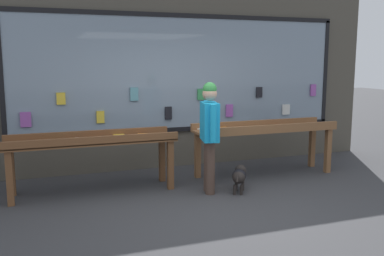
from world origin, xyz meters
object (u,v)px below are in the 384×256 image
Objects in this scene: display_table_right at (265,133)px; small_dog at (239,176)px; person_browsing at (209,129)px; display_table_left at (92,145)px.

small_dog is at bearing -138.68° from display_table_right.
person_browsing reaches higher than small_dog.
small_dog is (2.08, -0.73, -0.47)m from display_table_left.
person_browsing is (-1.27, -0.61, 0.23)m from display_table_right.
display_table_right is 5.02× the size of small_dog.
display_table_left is at bearing 179.97° from display_table_right.
small_dog is (0.44, -0.13, -0.71)m from person_browsing.
person_browsing is at bearing -154.54° from display_table_right.
person_browsing reaches higher than display_table_left.
person_browsing is (1.64, -0.61, 0.25)m from display_table_left.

